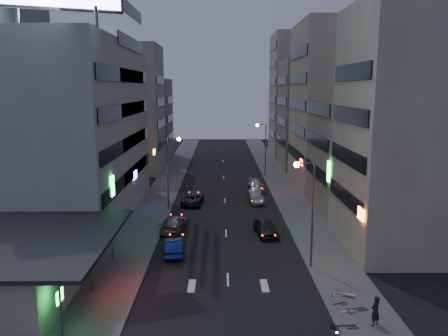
{
  "coord_description": "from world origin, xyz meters",
  "views": [
    {
      "loc": [
        -0.53,
        -24.95,
        13.35
      ],
      "look_at": [
        -0.14,
        19.02,
        5.28
      ],
      "focal_mm": 35.0,
      "sensor_mm": 36.0,
      "label": 1
    }
  ],
  "objects_px": {
    "road_car_silver": "(174,223)",
    "person": "(375,311)",
    "scooter_silver_a": "(353,301)",
    "parked_car_left": "(193,199)",
    "road_car_blue": "(174,246)",
    "scooter_black_b": "(346,294)",
    "scooter_silver_b": "(356,286)",
    "parked_car_right_far": "(256,186)",
    "scooter_black_a": "(356,315)",
    "scooter_blue": "(365,297)",
    "parked_car_right_near": "(266,227)",
    "parked_car_right_mid": "(255,197)"
  },
  "relations": [
    {
      "from": "road_car_silver",
      "to": "person",
      "type": "relative_size",
      "value": 2.69
    },
    {
      "from": "person",
      "to": "scooter_silver_a",
      "type": "distance_m",
      "value": 2.02
    },
    {
      "from": "parked_car_left",
      "to": "road_car_blue",
      "type": "relative_size",
      "value": 1.17
    },
    {
      "from": "scooter_black_b",
      "to": "parked_car_left",
      "type": "bearing_deg",
      "value": 4.8
    },
    {
      "from": "person",
      "to": "scooter_silver_b",
      "type": "bearing_deg",
      "value": -123.14
    },
    {
      "from": "parked_car_right_far",
      "to": "scooter_silver_a",
      "type": "bearing_deg",
      "value": -87.91
    },
    {
      "from": "scooter_black_a",
      "to": "scooter_blue",
      "type": "height_order",
      "value": "scooter_blue"
    },
    {
      "from": "road_car_blue",
      "to": "scooter_silver_b",
      "type": "relative_size",
      "value": 2.02
    },
    {
      "from": "parked_car_right_far",
      "to": "scooter_silver_a",
      "type": "height_order",
      "value": "parked_car_right_far"
    },
    {
      "from": "scooter_silver_b",
      "to": "road_car_blue",
      "type": "bearing_deg",
      "value": 81.71
    },
    {
      "from": "road_car_silver",
      "to": "scooter_silver_b",
      "type": "height_order",
      "value": "road_car_silver"
    },
    {
      "from": "scooter_black_a",
      "to": "scooter_blue",
      "type": "xyz_separation_m",
      "value": [
        1.16,
        2.08,
        0.03
      ]
    },
    {
      "from": "parked_car_right_near",
      "to": "road_car_silver",
      "type": "height_order",
      "value": "parked_car_right_near"
    },
    {
      "from": "road_car_blue",
      "to": "scooter_black_a",
      "type": "height_order",
      "value": "road_car_blue"
    },
    {
      "from": "road_car_blue",
      "to": "scooter_black_a",
      "type": "relative_size",
      "value": 2.24
    },
    {
      "from": "person",
      "to": "scooter_silver_a",
      "type": "xyz_separation_m",
      "value": [
        -0.68,
        1.86,
        -0.39
      ]
    },
    {
      "from": "scooter_silver_b",
      "to": "parked_car_right_mid",
      "type": "bearing_deg",
      "value": 33.76
    },
    {
      "from": "scooter_blue",
      "to": "parked_car_right_near",
      "type": "bearing_deg",
      "value": 6.32
    },
    {
      "from": "parked_car_right_mid",
      "to": "road_car_silver",
      "type": "height_order",
      "value": "road_car_silver"
    },
    {
      "from": "scooter_black_b",
      "to": "scooter_silver_b",
      "type": "distance_m",
      "value": 1.2
    },
    {
      "from": "scooter_black_b",
      "to": "parked_car_right_near",
      "type": "bearing_deg",
      "value": -4.23
    },
    {
      "from": "person",
      "to": "scooter_black_a",
      "type": "height_order",
      "value": "person"
    },
    {
      "from": "parked_car_right_far",
      "to": "parked_car_right_mid",
      "type": "bearing_deg",
      "value": -99.57
    },
    {
      "from": "parked_car_right_far",
      "to": "road_car_silver",
      "type": "relative_size",
      "value": 0.97
    },
    {
      "from": "road_car_silver",
      "to": "parked_car_right_mid",
      "type": "bearing_deg",
      "value": -122.68
    },
    {
      "from": "road_car_blue",
      "to": "scooter_black_a",
      "type": "distance_m",
      "value": 15.98
    },
    {
      "from": "person",
      "to": "parked_car_right_near",
      "type": "bearing_deg",
      "value": -106.76
    },
    {
      "from": "parked_car_right_near",
      "to": "parked_car_right_mid",
      "type": "bearing_deg",
      "value": 82.32
    },
    {
      "from": "parked_car_right_near",
      "to": "road_car_blue",
      "type": "height_order",
      "value": "parked_car_right_near"
    },
    {
      "from": "person",
      "to": "road_car_silver",
      "type": "bearing_deg",
      "value": -85.37
    },
    {
      "from": "scooter_black_a",
      "to": "scooter_silver_a",
      "type": "relative_size",
      "value": 1.11
    },
    {
      "from": "parked_car_right_mid",
      "to": "scooter_black_b",
      "type": "xyz_separation_m",
      "value": [
        3.75,
        -24.58,
        -0.08
      ]
    },
    {
      "from": "parked_car_right_mid",
      "to": "person",
      "type": "xyz_separation_m",
      "value": [
        4.6,
        -27.43,
        0.32
      ]
    },
    {
      "from": "parked_car_right_near",
      "to": "person",
      "type": "height_order",
      "value": "person"
    },
    {
      "from": "road_car_blue",
      "to": "road_car_silver",
      "type": "height_order",
      "value": "road_car_silver"
    },
    {
      "from": "parked_car_left",
      "to": "person",
      "type": "height_order",
      "value": "person"
    },
    {
      "from": "scooter_black_b",
      "to": "road_car_blue",
      "type": "bearing_deg",
      "value": 34.35
    },
    {
      "from": "scooter_black_a",
      "to": "scooter_silver_a",
      "type": "height_order",
      "value": "scooter_black_a"
    },
    {
      "from": "scooter_silver_a",
      "to": "scooter_blue",
      "type": "relative_size",
      "value": 0.85
    },
    {
      "from": "person",
      "to": "scooter_silver_b",
      "type": "xyz_separation_m",
      "value": [
        0.03,
        3.66,
        -0.27
      ]
    },
    {
      "from": "parked_car_left",
      "to": "scooter_black_a",
      "type": "distance_m",
      "value": 28.85
    },
    {
      "from": "parked_car_right_near",
      "to": "parked_car_right_far",
      "type": "distance_m",
      "value": 17.68
    },
    {
      "from": "parked_car_right_near",
      "to": "scooter_blue",
      "type": "xyz_separation_m",
      "value": [
        4.67,
        -13.67,
        -0.02
      ]
    },
    {
      "from": "parked_car_right_near",
      "to": "scooter_silver_b",
      "type": "bearing_deg",
      "value": -77.49
    },
    {
      "from": "scooter_black_a",
      "to": "scooter_black_b",
      "type": "bearing_deg",
      "value": -6.79
    },
    {
      "from": "person",
      "to": "scooter_black_b",
      "type": "distance_m",
      "value": 3.0
    },
    {
      "from": "parked_car_right_mid",
      "to": "scooter_silver_b",
      "type": "relative_size",
      "value": 2.07
    },
    {
      "from": "parked_car_right_far",
      "to": "road_car_silver",
      "type": "distance_m",
      "value": 18.7
    },
    {
      "from": "person",
      "to": "scooter_black_a",
      "type": "distance_m",
      "value": 1.09
    },
    {
      "from": "scooter_silver_b",
      "to": "scooter_black_a",
      "type": "bearing_deg",
      "value": -173.86
    }
  ]
}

